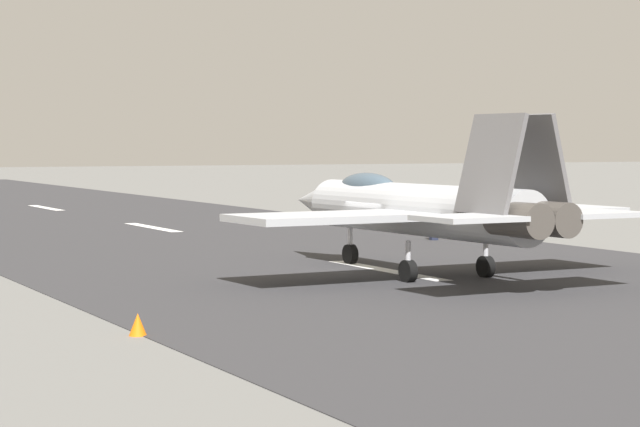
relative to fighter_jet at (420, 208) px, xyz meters
name	(u,v)px	position (x,y,z in m)	size (l,w,h in m)	color
ground_plane	(381,270)	(2.32, 0.26, -2.39)	(400.00, 400.00, 0.00)	#636260
runway_strip	(381,270)	(2.30, 0.26, -2.38)	(240.00, 26.00, 0.02)	#2F2F31
fighter_jet	(420,208)	(0.00, 0.00, 0.00)	(16.75, 14.87, 5.59)	#ABAEB3
crew_person	(434,224)	(13.42, -8.83, -1.58)	(0.70, 0.36, 1.62)	#1E2338
marker_cone_near	(138,324)	(-9.03, 13.33, -2.11)	(0.44, 0.44, 0.55)	orange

